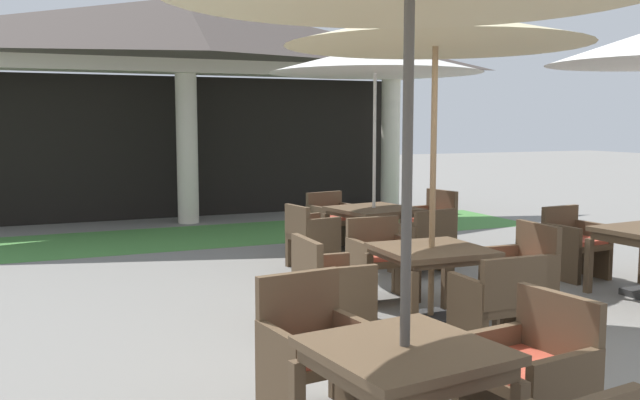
{
  "coord_description": "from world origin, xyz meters",
  "views": [
    {
      "loc": [
        -2.76,
        -3.78,
        1.88
      ],
      "look_at": [
        0.01,
        2.74,
        1.08
      ],
      "focal_mm": 39.29,
      "sensor_mm": 36.0,
      "label": 1
    }
  ],
  "objects_px": {
    "patio_chair_far_back_west": "(330,290)",
    "patio_table_far_back": "(432,258)",
    "patio_chair_near_foreground_east": "(531,375)",
    "patio_chair_far_back_north": "(381,261)",
    "patio_chair_mid_right_north": "(332,221)",
    "patio_chair_mid_right_west": "(311,237)",
    "patio_chair_mid_left_north": "(574,245)",
    "patio_chair_near_foreground_north": "(315,355)",
    "patio_chair_mid_right_south": "(423,242)",
    "patio_table_mid_right": "(374,214)",
    "patio_umbrella_far_back": "(436,31)",
    "patio_chair_far_back_south": "(498,308)",
    "patio_chair_far_back_east": "(521,272)",
    "patio_umbrella_mid_right": "(375,61)",
    "patio_chair_mid_right_east": "(430,224)",
    "patio_table_near_foreground": "(404,365)"
  },
  "relations": [
    {
      "from": "patio_chair_near_foreground_east",
      "to": "patio_chair_far_back_east",
      "type": "height_order",
      "value": "patio_chair_far_back_east"
    },
    {
      "from": "patio_table_mid_right",
      "to": "patio_chair_far_back_east",
      "type": "height_order",
      "value": "patio_chair_far_back_east"
    },
    {
      "from": "patio_chair_far_back_west",
      "to": "patio_table_mid_right",
      "type": "bearing_deg",
      "value": 147.39
    },
    {
      "from": "patio_table_mid_right",
      "to": "patio_chair_mid_right_west",
      "type": "relative_size",
      "value": 1.43
    },
    {
      "from": "patio_chair_mid_right_east",
      "to": "patio_chair_far_back_east",
      "type": "distance_m",
      "value": 3.23
    },
    {
      "from": "patio_chair_mid_right_north",
      "to": "patio_chair_far_back_south",
      "type": "relative_size",
      "value": 0.96
    },
    {
      "from": "patio_chair_mid_right_east",
      "to": "patio_chair_near_foreground_east",
      "type": "bearing_deg",
      "value": 143.97
    },
    {
      "from": "patio_table_near_foreground",
      "to": "patio_chair_far_back_west",
      "type": "xyz_separation_m",
      "value": [
        0.63,
        2.39,
        -0.2
      ]
    },
    {
      "from": "patio_table_near_foreground",
      "to": "patio_chair_mid_right_south",
      "type": "bearing_deg",
      "value": 57.55
    },
    {
      "from": "patio_chair_mid_right_north",
      "to": "patio_table_mid_right",
      "type": "bearing_deg",
      "value": 90.0
    },
    {
      "from": "patio_table_near_foreground",
      "to": "patio_chair_mid_right_west",
      "type": "height_order",
      "value": "patio_chair_mid_right_west"
    },
    {
      "from": "patio_chair_mid_right_north",
      "to": "patio_chair_mid_right_south",
      "type": "xyz_separation_m",
      "value": [
        0.34,
        -1.98,
        -0.01
      ]
    },
    {
      "from": "patio_chair_far_back_east",
      "to": "patio_chair_far_back_north",
      "type": "bearing_deg",
      "value": 45.1
    },
    {
      "from": "patio_chair_near_foreground_east",
      "to": "patio_umbrella_far_back",
      "type": "relative_size",
      "value": 0.3
    },
    {
      "from": "patio_chair_near_foreground_east",
      "to": "patio_chair_near_foreground_north",
      "type": "distance_m",
      "value": 1.31
    },
    {
      "from": "patio_chair_far_back_west",
      "to": "patio_chair_mid_right_east",
      "type": "bearing_deg",
      "value": 137.41
    },
    {
      "from": "patio_table_near_foreground",
      "to": "patio_chair_mid_right_south",
      "type": "height_order",
      "value": "patio_chair_mid_right_south"
    },
    {
      "from": "patio_chair_near_foreground_north",
      "to": "patio_chair_mid_right_south",
      "type": "distance_m",
      "value": 4.41
    },
    {
      "from": "patio_umbrella_mid_right",
      "to": "patio_chair_mid_right_east",
      "type": "bearing_deg",
      "value": 9.73
    },
    {
      "from": "patio_chair_mid_left_north",
      "to": "patio_chair_mid_right_north",
      "type": "relative_size",
      "value": 1.03
    },
    {
      "from": "patio_chair_mid_right_north",
      "to": "patio_chair_far_back_north",
      "type": "bearing_deg",
      "value": 66.19
    },
    {
      "from": "patio_chair_far_back_west",
      "to": "patio_table_far_back",
      "type": "bearing_deg",
      "value": 90.0
    },
    {
      "from": "patio_table_near_foreground",
      "to": "patio_chair_near_foreground_east",
      "type": "distance_m",
      "value": 0.95
    },
    {
      "from": "patio_table_mid_right",
      "to": "patio_chair_far_back_west",
      "type": "xyz_separation_m",
      "value": [
        -1.93,
        -2.9,
        -0.2
      ]
    },
    {
      "from": "patio_chair_far_back_east",
      "to": "patio_chair_mid_right_west",
      "type": "bearing_deg",
      "value": 22.54
    },
    {
      "from": "patio_chair_near_foreground_east",
      "to": "patio_table_mid_right",
      "type": "height_order",
      "value": "patio_chair_near_foreground_east"
    },
    {
      "from": "patio_chair_near_foreground_north",
      "to": "patio_table_mid_right",
      "type": "distance_m",
      "value": 5.12
    },
    {
      "from": "patio_table_far_back",
      "to": "patio_chair_mid_right_west",
      "type": "bearing_deg",
      "value": 91.54
    },
    {
      "from": "patio_chair_far_back_west",
      "to": "patio_chair_mid_right_south",
      "type": "bearing_deg",
      "value": 133.26
    },
    {
      "from": "patio_chair_near_foreground_east",
      "to": "patio_chair_mid_right_west",
      "type": "relative_size",
      "value": 1.06
    },
    {
      "from": "patio_chair_far_back_north",
      "to": "patio_chair_mid_right_south",
      "type": "bearing_deg",
      "value": -138.46
    },
    {
      "from": "patio_table_far_back",
      "to": "patio_chair_far_back_north",
      "type": "distance_m",
      "value": 1.03
    },
    {
      "from": "patio_table_far_back",
      "to": "patio_umbrella_mid_right",
      "type": "bearing_deg",
      "value": 72.57
    },
    {
      "from": "patio_chair_mid_right_north",
      "to": "patio_chair_mid_right_west",
      "type": "xyz_separation_m",
      "value": [
        -0.82,
        -1.16,
        -0.0
      ]
    },
    {
      "from": "patio_chair_near_foreground_north",
      "to": "patio_chair_mid_right_north",
      "type": "relative_size",
      "value": 1.1
    },
    {
      "from": "patio_umbrella_mid_right",
      "to": "patio_chair_mid_right_east",
      "type": "xyz_separation_m",
      "value": [
        1.0,
        0.17,
        -2.25
      ]
    },
    {
      "from": "patio_umbrella_far_back",
      "to": "patio_chair_far_back_east",
      "type": "relative_size",
      "value": 3.3
    },
    {
      "from": "patio_chair_far_back_east",
      "to": "patio_chair_far_back_north",
      "type": "distance_m",
      "value": 1.43
    },
    {
      "from": "patio_table_near_foreground",
      "to": "patio_chair_near_foreground_north",
      "type": "distance_m",
      "value": 0.95
    },
    {
      "from": "patio_table_mid_right",
      "to": "patio_umbrella_far_back",
      "type": "relative_size",
      "value": 0.4
    },
    {
      "from": "patio_chair_mid_right_west",
      "to": "patio_chair_far_back_east",
      "type": "height_order",
      "value": "patio_chair_far_back_east"
    },
    {
      "from": "patio_chair_mid_left_north",
      "to": "patio_chair_mid_right_south",
      "type": "distance_m",
      "value": 1.79
    },
    {
      "from": "patio_chair_near_foreground_east",
      "to": "patio_table_far_back",
      "type": "distance_m",
      "value": 2.37
    },
    {
      "from": "patio_umbrella_mid_right",
      "to": "patio_umbrella_far_back",
      "type": "xyz_separation_m",
      "value": [
        -0.91,
        -2.91,
        0.01
      ]
    },
    {
      "from": "patio_chair_near_foreground_east",
      "to": "patio_chair_far_back_east",
      "type": "xyz_separation_m",
      "value": [
        1.74,
        2.23,
        0.01
      ]
    },
    {
      "from": "patio_table_near_foreground",
      "to": "patio_umbrella_far_back",
      "type": "xyz_separation_m",
      "value": [
        1.64,
        2.37,
        2.04
      ]
    },
    {
      "from": "patio_chair_mid_left_north",
      "to": "patio_chair_far_back_south",
      "type": "relative_size",
      "value": 0.99
    },
    {
      "from": "patio_chair_near_foreground_east",
      "to": "patio_chair_far_back_north",
      "type": "bearing_deg",
      "value": -20.27
    },
    {
      "from": "patio_chair_near_foreground_east",
      "to": "patio_table_far_back",
      "type": "xyz_separation_m",
      "value": [
        0.73,
        2.25,
        0.23
      ]
    },
    {
      "from": "patio_chair_near_foreground_east",
      "to": "patio_chair_mid_right_west",
      "type": "xyz_separation_m",
      "value": [
        0.65,
        4.99,
        -0.0
      ]
    }
  ]
}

